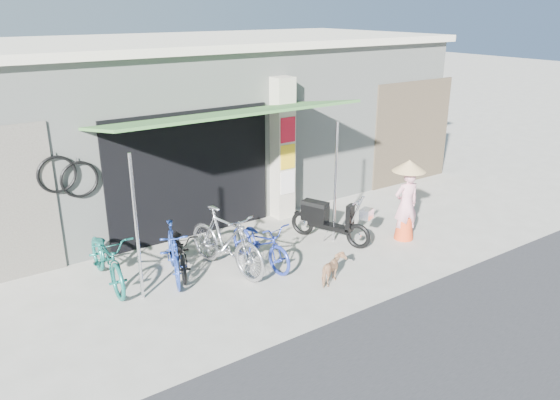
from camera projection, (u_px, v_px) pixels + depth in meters
ground at (322, 267)px, 9.62m from camera, size 80.00×80.00×0.00m
bicycle_shop at (189, 118)px, 12.95m from camera, size 12.30×5.30×3.66m
shop_pillar at (282, 149)px, 11.47m from camera, size 0.42×0.44×3.00m
awning at (227, 117)px, 9.55m from camera, size 4.60×1.88×2.72m
neighbour_right at (412, 133)px, 13.87m from camera, size 2.60×0.06×2.60m
bike_teal at (107, 258)px, 8.88m from camera, size 0.71×1.84×0.95m
bike_blue at (173, 252)px, 9.10m from camera, size 0.89×1.61×0.93m
bike_black at (180, 249)px, 9.36m from camera, size 0.99×1.61×0.80m
bike_silver at (226, 241)px, 9.30m from camera, size 0.89×1.94×1.13m
bike_navy at (261, 242)px, 9.58m from camera, size 0.71×1.66×0.85m
street_dog at (333, 270)px, 8.97m from camera, size 0.64×0.50×0.49m
moped at (328, 220)px, 10.54m from camera, size 0.82×1.63×0.97m
nun at (406, 200)px, 10.53m from camera, size 0.64×0.64×1.61m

